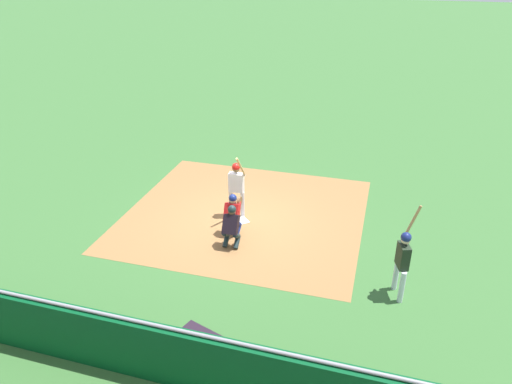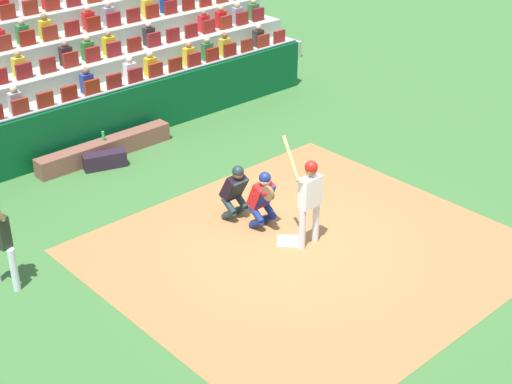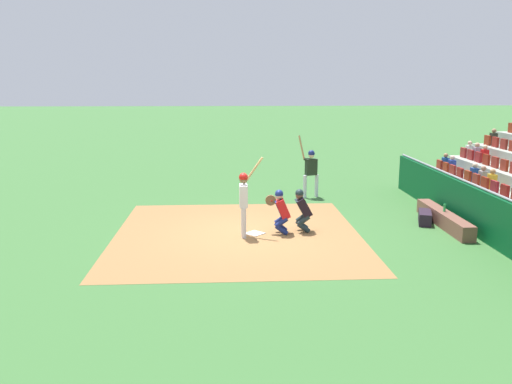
# 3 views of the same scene
# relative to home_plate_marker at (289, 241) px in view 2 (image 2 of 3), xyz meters

# --- Properties ---
(ground_plane) EXTENTS (160.00, 160.00, 0.00)m
(ground_plane) POSITION_rel_home_plate_marker_xyz_m (0.00, 0.00, -0.02)
(ground_plane) COLOR #376731
(infield_dirt_patch) EXTENTS (7.46, 6.98, 0.01)m
(infield_dirt_patch) POSITION_rel_home_plate_marker_xyz_m (0.00, 0.50, -0.01)
(infield_dirt_patch) COLOR olive
(infield_dirt_patch) RESTS_ON ground_plane
(home_plate_marker) EXTENTS (0.62, 0.62, 0.02)m
(home_plate_marker) POSITION_rel_home_plate_marker_xyz_m (0.00, 0.00, 0.00)
(home_plate_marker) COLOR white
(home_plate_marker) RESTS_ON infield_dirt_patch
(batter_at_plate) EXTENTS (0.58, 0.69, 2.22)m
(batter_at_plate) POSITION_rel_home_plate_marker_xyz_m (-0.21, 0.32, 1.11)
(batter_at_plate) COLOR silver
(batter_at_plate) RESTS_ON ground_plane
(catcher_crouching) EXTENTS (0.47, 0.71, 1.29)m
(catcher_crouching) POSITION_rel_home_plate_marker_xyz_m (0.02, -0.73, 0.70)
(catcher_crouching) COLOR navy
(catcher_crouching) RESTS_ON ground_plane
(home_plate_umpire) EXTENTS (0.47, 0.49, 1.27)m
(home_plate_umpire) POSITION_rel_home_plate_marker_xyz_m (0.19, -1.37, 0.67)
(home_plate_umpire) COLOR #1D2C2E
(home_plate_umpire) RESTS_ON ground_plane
(dugout_wall) EXTENTS (12.65, 0.24, 1.41)m
(dugout_wall) POSITION_rel_home_plate_marker_xyz_m (0.00, -6.26, 0.66)
(dugout_wall) COLOR #074921
(dugout_wall) RESTS_ON ground_plane
(dugout_bench) EXTENTS (3.53, 0.40, 0.44)m
(dugout_bench) POSITION_rel_home_plate_marker_xyz_m (0.59, -5.71, 0.20)
(dugout_bench) COLOR brown
(dugout_bench) RESTS_ON ground_plane
(water_bottle_on_bench) EXTENTS (0.07, 0.07, 0.24)m
(water_bottle_on_bench) POSITION_rel_home_plate_marker_xyz_m (0.60, -5.71, 0.54)
(water_bottle_on_bench) COLOR green
(water_bottle_on_bench) RESTS_ON dugout_bench
(equipment_duffel_bag) EXTENTS (1.05, 0.65, 0.37)m
(equipment_duffel_bag) POSITION_rel_home_plate_marker_xyz_m (0.90, -5.25, 0.17)
(equipment_duffel_bag) COLOR black
(equipment_duffel_bag) RESTS_ON ground_plane
(bleacher_stand) EXTENTS (16.64, 5.05, 3.34)m
(bleacher_stand) POSITION_rel_home_plate_marker_xyz_m (0.00, -11.13, 0.98)
(bleacher_stand) COLOR #96A092
(bleacher_stand) RESTS_ON ground_plane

